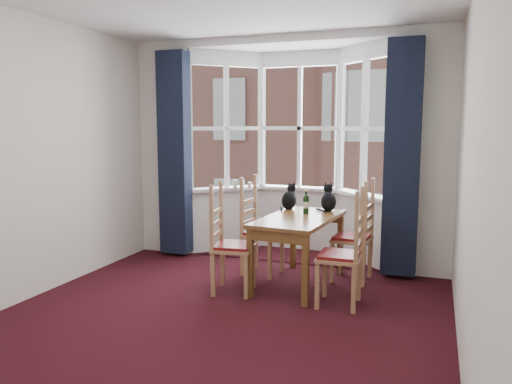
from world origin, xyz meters
The scene contains 21 objects.
floor centered at (0.00, 0.00, 0.00)m, with size 4.50×4.50×0.00m, color black.
wall_left centered at (-2.00, 0.00, 1.40)m, with size 4.50×4.50×0.00m, color silver.
wall_right centered at (2.00, 0.00, 1.40)m, with size 4.50×4.50×0.00m, color silver.
wall_back_pier_left centered at (-1.65, 2.25, 1.40)m, with size 0.70×0.12×2.80m, color silver.
wall_back_pier_right centered at (1.65, 2.25, 1.40)m, with size 0.70×0.12×2.80m, color silver.
bay_window centered at (0.00, 2.75, 1.40)m, with size 2.76×0.94×2.80m.
curtain_left centered at (-1.42, 2.07, 1.35)m, with size 0.38×0.22×2.60m, color black.
curtain_right centered at (1.42, 2.07, 1.35)m, with size 0.38×0.22×2.60m, color black.
dining_table centered at (0.42, 1.43, 0.64)m, with size 0.81×1.34×0.75m.
chair_left_near centered at (-0.24, 0.96, 0.47)m, with size 0.46×0.47×0.92m.
chair_left_far centered at (-0.17, 1.68, 0.47)m, with size 0.44×0.45×0.92m.
chair_right_near centered at (1.04, 0.97, 0.47)m, with size 0.41×0.43×0.92m.
chair_right_far centered at (1.03, 1.78, 0.47)m, with size 0.43×0.45×0.92m.
cat_left centered at (0.18, 1.88, 0.87)m, with size 0.19×0.25×0.32m.
cat_right centered at (0.64, 1.91, 0.87)m, with size 0.23×0.27×0.33m.
wine_bottle centered at (0.44, 1.66, 0.86)m, with size 0.07×0.07×0.26m.
candle_tall centered at (-0.79, 2.60, 0.93)m, with size 0.06×0.06×0.11m, color white.
candle_short centered at (-0.70, 2.63, 0.92)m, with size 0.06×0.06×0.11m, color white.
candle_extra centered at (-0.60, 2.65, 0.91)m, with size 0.05×0.05×0.08m, color white.
street centered at (0.00, 32.25, -6.00)m, with size 80.00×80.00×0.00m, color #333335.
tenement_building centered at (0.00, 14.01, 1.60)m, with size 18.40×7.80×15.20m.
Camera 1 is at (1.77, -3.65, 1.73)m, focal length 35.00 mm.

